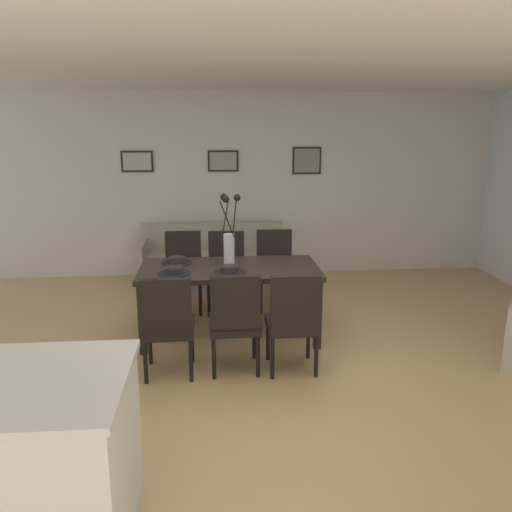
% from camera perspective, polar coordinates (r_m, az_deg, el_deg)
% --- Properties ---
extents(ground_plane, '(9.00, 9.00, 0.00)m').
position_cam_1_polar(ground_plane, '(4.77, 1.18, -12.37)').
color(ground_plane, tan).
extents(back_wall_panel, '(9.00, 0.10, 2.60)m').
position_cam_1_polar(back_wall_panel, '(7.55, -1.31, 7.80)').
color(back_wall_panel, silver).
rests_on(back_wall_panel, ground).
extents(ceiling_panel, '(9.00, 7.20, 0.08)m').
position_cam_1_polar(ceiling_panel, '(4.70, 0.82, 20.40)').
color(ceiling_panel, white).
extents(dining_table, '(1.80, 0.89, 0.74)m').
position_cam_1_polar(dining_table, '(5.27, -2.93, -2.05)').
color(dining_table, black).
rests_on(dining_table, ground).
extents(dining_chair_near_left, '(0.45, 0.45, 0.92)m').
position_cam_1_polar(dining_chair_near_left, '(4.51, -9.67, -7.07)').
color(dining_chair_near_left, black).
rests_on(dining_chair_near_left, ground).
extents(dining_chair_near_right, '(0.45, 0.45, 0.92)m').
position_cam_1_polar(dining_chair_near_right, '(6.16, -7.97, -1.23)').
color(dining_chair_near_right, black).
rests_on(dining_chair_near_right, ground).
extents(dining_chair_far_left, '(0.45, 0.45, 0.92)m').
position_cam_1_polar(dining_chair_far_left, '(4.53, -2.32, -6.79)').
color(dining_chair_far_left, black).
rests_on(dining_chair_far_left, ground).
extents(dining_chair_far_right, '(0.47, 0.47, 0.92)m').
position_cam_1_polar(dining_chair_far_right, '(6.11, -3.29, -1.25)').
color(dining_chair_far_right, black).
rests_on(dining_chair_far_right, ground).
extents(dining_chair_mid_left, '(0.44, 0.44, 0.92)m').
position_cam_1_polar(dining_chair_mid_left, '(4.54, 4.09, -6.76)').
color(dining_chair_mid_left, black).
rests_on(dining_chair_mid_left, ground).
extents(dining_chair_mid_right, '(0.44, 0.44, 0.92)m').
position_cam_1_polar(dining_chair_mid_right, '(6.20, 2.09, -1.02)').
color(dining_chair_mid_right, black).
rests_on(dining_chair_mid_right, ground).
extents(centerpiece_vase, '(0.21, 0.23, 0.73)m').
position_cam_1_polar(centerpiece_vase, '(5.18, -2.97, 1.80)').
color(centerpiece_vase, silver).
rests_on(centerpiece_vase, dining_table).
extents(placemat_near_left, '(0.32, 0.32, 0.01)m').
position_cam_1_polar(placemat_near_left, '(5.07, -8.99, -1.90)').
color(placemat_near_left, black).
rests_on(placemat_near_left, dining_table).
extents(bowl_near_left, '(0.17, 0.17, 0.07)m').
position_cam_1_polar(bowl_near_left, '(5.06, -9.00, -1.49)').
color(bowl_near_left, '#2D2826').
rests_on(bowl_near_left, dining_table).
extents(placemat_near_right, '(0.32, 0.32, 0.01)m').
position_cam_1_polar(placemat_near_right, '(5.45, -8.69, -0.75)').
color(placemat_near_right, black).
rests_on(placemat_near_right, dining_table).
extents(bowl_near_right, '(0.17, 0.17, 0.07)m').
position_cam_1_polar(bowl_near_right, '(5.44, -8.71, -0.37)').
color(bowl_near_right, '#2D2826').
rests_on(bowl_near_right, dining_table).
extents(placemat_far_left, '(0.32, 0.32, 0.01)m').
position_cam_1_polar(placemat_far_left, '(5.05, -2.87, -1.78)').
color(placemat_far_left, black).
rests_on(placemat_far_left, dining_table).
extents(bowl_far_left, '(0.17, 0.17, 0.07)m').
position_cam_1_polar(bowl_far_left, '(5.04, -2.88, -1.38)').
color(bowl_far_left, '#2D2826').
rests_on(bowl_far_left, dining_table).
extents(sofa, '(1.99, 0.84, 0.80)m').
position_cam_1_polar(sofa, '(7.17, -4.76, -0.89)').
color(sofa, '#A89E8E').
rests_on(sofa, ground).
extents(kitchen_island, '(1.31, 0.92, 0.92)m').
position_cam_1_polar(kitchen_island, '(3.10, -26.13, -19.80)').
color(kitchen_island, silver).
rests_on(kitchen_island, ground).
extents(framed_picture_left, '(0.44, 0.03, 0.29)m').
position_cam_1_polar(framed_picture_left, '(7.51, -12.91, 10.08)').
color(framed_picture_left, black).
extents(framed_picture_center, '(0.43, 0.03, 0.29)m').
position_cam_1_polar(framed_picture_center, '(7.44, -3.63, 10.37)').
color(framed_picture_center, black).
extents(framed_picture_right, '(0.41, 0.03, 0.38)m').
position_cam_1_polar(framed_picture_right, '(7.56, 5.60, 10.38)').
color(framed_picture_right, black).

